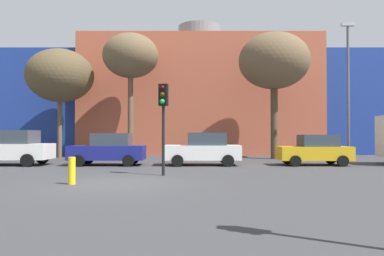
{
  "coord_description": "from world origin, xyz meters",
  "views": [
    {
      "loc": [
        2.64,
        -12.61,
        1.68
      ],
      "look_at": [
        2.7,
        7.39,
        2.02
      ],
      "focal_mm": 34.56,
      "sensor_mm": 36.0,
      "label": 1
    }
  ],
  "objects_px": {
    "bare_tree_0": "(129,57)",
    "bare_tree_2": "(273,62)",
    "parked_car_2": "(107,149)",
    "traffic_light_island": "(162,108)",
    "bare_tree_1": "(59,76)",
    "bollard_yellow_0": "(70,171)",
    "parked_car_1": "(9,148)",
    "parked_car_4": "(313,150)",
    "parked_car_3": "(202,149)",
    "street_lamp": "(347,83)"
  },
  "relations": [
    {
      "from": "parked_car_1",
      "to": "parked_car_2",
      "type": "xyz_separation_m",
      "value": [
        5.31,
        0.0,
        -0.08
      ]
    },
    {
      "from": "parked_car_3",
      "to": "street_lamp",
      "type": "xyz_separation_m",
      "value": [
        8.97,
        2.61,
        3.93
      ]
    },
    {
      "from": "parked_car_1",
      "to": "bare_tree_1",
      "type": "distance_m",
      "value": 8.24
    },
    {
      "from": "parked_car_2",
      "to": "bare_tree_0",
      "type": "xyz_separation_m",
      "value": [
        0.14,
        6.25,
        6.35
      ]
    },
    {
      "from": "parked_car_3",
      "to": "traffic_light_island",
      "type": "xyz_separation_m",
      "value": [
        -1.8,
        -4.93,
        1.88
      ]
    },
    {
      "from": "bare_tree_0",
      "to": "street_lamp",
      "type": "bearing_deg",
      "value": -14.64
    },
    {
      "from": "parked_car_3",
      "to": "bare_tree_1",
      "type": "height_order",
      "value": "bare_tree_1"
    },
    {
      "from": "bare_tree_0",
      "to": "street_lamp",
      "type": "distance_m",
      "value": 14.64
    },
    {
      "from": "bare_tree_1",
      "to": "street_lamp",
      "type": "height_order",
      "value": "street_lamp"
    },
    {
      "from": "traffic_light_island",
      "to": "bare_tree_1",
      "type": "height_order",
      "value": "bare_tree_1"
    },
    {
      "from": "traffic_light_island",
      "to": "bollard_yellow_0",
      "type": "bearing_deg",
      "value": -33.25
    },
    {
      "from": "bare_tree_1",
      "to": "street_lamp",
      "type": "distance_m",
      "value": 19.56
    },
    {
      "from": "bare_tree_1",
      "to": "parked_car_2",
      "type": "bearing_deg",
      "value": -52.69
    },
    {
      "from": "parked_car_1",
      "to": "bare_tree_0",
      "type": "xyz_separation_m",
      "value": [
        5.44,
        6.25,
        6.27
      ]
    },
    {
      "from": "bollard_yellow_0",
      "to": "parked_car_1",
      "type": "bearing_deg",
      "value": 127.38
    },
    {
      "from": "parked_car_2",
      "to": "parked_car_1",
      "type": "bearing_deg",
      "value": 0.0
    },
    {
      "from": "traffic_light_island",
      "to": "bare_tree_2",
      "type": "bearing_deg",
      "value": 160.51
    },
    {
      "from": "parked_car_4",
      "to": "parked_car_2",
      "type": "bearing_deg",
      "value": 0.0
    },
    {
      "from": "parked_car_1",
      "to": "parked_car_2",
      "type": "height_order",
      "value": "parked_car_1"
    },
    {
      "from": "parked_car_4",
      "to": "bollard_yellow_0",
      "type": "distance_m",
      "value": 13.11
    },
    {
      "from": "bare_tree_0",
      "to": "bare_tree_2",
      "type": "height_order",
      "value": "bare_tree_0"
    },
    {
      "from": "parked_car_3",
      "to": "street_lamp",
      "type": "relative_size",
      "value": 0.48
    },
    {
      "from": "parked_car_2",
      "to": "traffic_light_island",
      "type": "xyz_separation_m",
      "value": [
        3.34,
        -4.93,
        1.89
      ]
    },
    {
      "from": "street_lamp",
      "to": "bare_tree_2",
      "type": "bearing_deg",
      "value": 144.92
    },
    {
      "from": "traffic_light_island",
      "to": "parked_car_4",
      "type": "bearing_deg",
      "value": 136.27
    },
    {
      "from": "bollard_yellow_0",
      "to": "street_lamp",
      "type": "height_order",
      "value": "street_lamp"
    },
    {
      "from": "bare_tree_2",
      "to": "bare_tree_1",
      "type": "bearing_deg",
      "value": 175.45
    },
    {
      "from": "parked_car_1",
      "to": "traffic_light_island",
      "type": "xyz_separation_m",
      "value": [
        8.65,
        -4.93,
        1.81
      ]
    },
    {
      "from": "parked_car_1",
      "to": "bare_tree_1",
      "type": "bearing_deg",
      "value": -92.56
    },
    {
      "from": "parked_car_1",
      "to": "street_lamp",
      "type": "height_order",
      "value": "street_lamp"
    },
    {
      "from": "parked_car_4",
      "to": "bollard_yellow_0",
      "type": "xyz_separation_m",
      "value": [
        -10.69,
        -7.57,
        -0.37
      ]
    },
    {
      "from": "parked_car_4",
      "to": "traffic_light_island",
      "type": "relative_size",
      "value": 1.02
    },
    {
      "from": "traffic_light_island",
      "to": "bare_tree_0",
      "type": "relative_size",
      "value": 0.42
    },
    {
      "from": "parked_car_3",
      "to": "bare_tree_0",
      "type": "height_order",
      "value": "bare_tree_0"
    },
    {
      "from": "parked_car_1",
      "to": "bollard_yellow_0",
      "type": "relative_size",
      "value": 4.8
    },
    {
      "from": "parked_car_4",
      "to": "street_lamp",
      "type": "height_order",
      "value": "street_lamp"
    },
    {
      "from": "bare_tree_1",
      "to": "bare_tree_2",
      "type": "bearing_deg",
      "value": -4.55
    },
    {
      "from": "bare_tree_2",
      "to": "street_lamp",
      "type": "xyz_separation_m",
      "value": [
        3.93,
        -2.76,
        -1.88
      ]
    },
    {
      "from": "parked_car_3",
      "to": "bare_tree_2",
      "type": "xyz_separation_m",
      "value": [
        5.04,
        5.37,
        5.81
      ]
    },
    {
      "from": "parked_car_3",
      "to": "traffic_light_island",
      "type": "distance_m",
      "value": 5.57
    },
    {
      "from": "parked_car_4",
      "to": "bollard_yellow_0",
      "type": "height_order",
      "value": "parked_car_4"
    },
    {
      "from": "parked_car_3",
      "to": "bare_tree_1",
      "type": "relative_size",
      "value": 0.52
    },
    {
      "from": "street_lamp",
      "to": "parked_car_2",
      "type": "bearing_deg",
      "value": -169.53
    },
    {
      "from": "parked_car_2",
      "to": "bare_tree_0",
      "type": "height_order",
      "value": "bare_tree_0"
    },
    {
      "from": "parked_car_4",
      "to": "bollard_yellow_0",
      "type": "relative_size",
      "value": 4.18
    },
    {
      "from": "traffic_light_island",
      "to": "parked_car_2",
      "type": "bearing_deg",
      "value": -131.84
    },
    {
      "from": "parked_car_1",
      "to": "traffic_light_island",
      "type": "bearing_deg",
      "value": 150.3
    },
    {
      "from": "parked_car_4",
      "to": "bare_tree_2",
      "type": "distance_m",
      "value": 8.01
    },
    {
      "from": "bare_tree_0",
      "to": "bare_tree_2",
      "type": "relative_size",
      "value": 1.02
    },
    {
      "from": "parked_car_4",
      "to": "bollard_yellow_0",
      "type": "bearing_deg",
      "value": 35.3
    }
  ]
}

